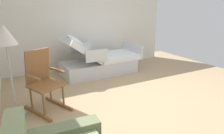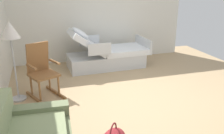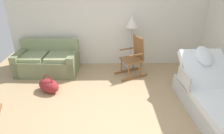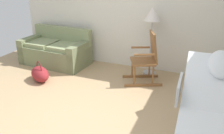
{
  "view_description": "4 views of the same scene",
  "coord_description": "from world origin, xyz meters",
  "px_view_note": "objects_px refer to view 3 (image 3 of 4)",
  "views": [
    {
      "loc": [
        -2.69,
        2.07,
        1.71
      ],
      "look_at": [
        0.05,
        0.63,
        0.77
      ],
      "focal_mm": 31.54,
      "sensor_mm": 36.0,
      "label": 1
    },
    {
      "loc": [
        -3.95,
        1.65,
        2.08
      ],
      "look_at": [
        -0.25,
        0.52,
        0.76
      ],
      "focal_mm": 39.15,
      "sensor_mm": 36.0,
      "label": 2
    },
    {
      "loc": [
        -0.07,
        -2.98,
        2.47
      ],
      "look_at": [
        0.02,
        0.58,
        0.75
      ],
      "focal_mm": 31.1,
      "sensor_mm": 36.0,
      "label": 3
    },
    {
      "loc": [
        1.7,
        -2.84,
        2.18
      ],
      "look_at": [
        0.29,
        0.61,
        0.67
      ],
      "focal_mm": 39.02,
      "sensor_mm": 36.0,
      "label": 4
    }
  ],
  "objects_px": {
    "hospital_bed": "(214,100)",
    "couch": "(48,62)",
    "rocking_chair": "(134,57)",
    "floor_lamp": "(132,25)",
    "duffel_bag": "(49,86)"
  },
  "relations": [
    {
      "from": "hospital_bed",
      "to": "duffel_bag",
      "type": "height_order",
      "value": "hospital_bed"
    },
    {
      "from": "hospital_bed",
      "to": "couch",
      "type": "height_order",
      "value": "hospital_bed"
    },
    {
      "from": "couch",
      "to": "rocking_chair",
      "type": "height_order",
      "value": "rocking_chair"
    },
    {
      "from": "rocking_chair",
      "to": "floor_lamp",
      "type": "distance_m",
      "value": 0.86
    },
    {
      "from": "floor_lamp",
      "to": "duffel_bag",
      "type": "xyz_separation_m",
      "value": [
        -2.0,
        -1.25,
        -1.07
      ]
    },
    {
      "from": "hospital_bed",
      "to": "floor_lamp",
      "type": "relative_size",
      "value": 1.41
    },
    {
      "from": "hospital_bed",
      "to": "rocking_chair",
      "type": "xyz_separation_m",
      "value": [
        -1.33,
        1.64,
        0.19
      ]
    },
    {
      "from": "rocking_chair",
      "to": "floor_lamp",
      "type": "bearing_deg",
      "value": 94.71
    },
    {
      "from": "couch",
      "to": "duffel_bag",
      "type": "xyz_separation_m",
      "value": [
        0.27,
        -0.99,
        -0.15
      ]
    },
    {
      "from": "hospital_bed",
      "to": "couch",
      "type": "relative_size",
      "value": 1.27
    },
    {
      "from": "hospital_bed",
      "to": "rocking_chair",
      "type": "distance_m",
      "value": 2.12
    },
    {
      "from": "couch",
      "to": "floor_lamp",
      "type": "distance_m",
      "value": 2.46
    },
    {
      "from": "hospital_bed",
      "to": "rocking_chair",
      "type": "height_order",
      "value": "hospital_bed"
    },
    {
      "from": "floor_lamp",
      "to": "rocking_chair",
      "type": "bearing_deg",
      "value": -85.29
    },
    {
      "from": "hospital_bed",
      "to": "rocking_chair",
      "type": "bearing_deg",
      "value": 128.92
    }
  ]
}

